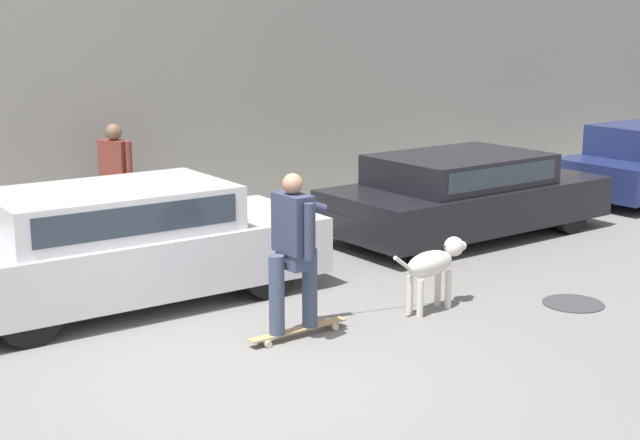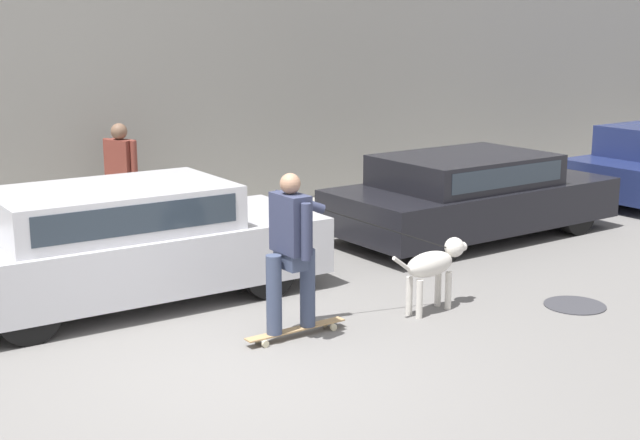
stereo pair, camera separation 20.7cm
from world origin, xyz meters
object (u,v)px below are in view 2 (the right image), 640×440
object	(u,v)px
parked_car_2	(471,195)
pedestrian_with_bag	(122,174)
parked_car_1	(126,244)
dog	(434,265)
skateboarder	(292,246)

from	to	relation	value
parked_car_2	pedestrian_with_bag	distance (m)	4.92
parked_car_1	dog	distance (m)	3.37
parked_car_2	skateboarder	bearing A→B (deg)	-155.02
parked_car_1	pedestrian_with_bag	world-z (taller)	pedestrian_with_bag
parked_car_2	pedestrian_with_bag	xyz separation A→B (m)	(-4.24, 2.48, 0.39)
parked_car_1	dog	world-z (taller)	parked_car_1
parked_car_2	dog	xyz separation A→B (m)	(-2.71, -2.20, -0.09)
pedestrian_with_bag	parked_car_2	bearing A→B (deg)	124.90
dog	skateboarder	world-z (taller)	skateboarder
parked_car_1	parked_car_2	world-z (taller)	parked_car_1
parked_car_2	skateboarder	world-z (taller)	skateboarder
parked_car_2	pedestrian_with_bag	world-z (taller)	pedestrian_with_bag
parked_car_1	pedestrian_with_bag	size ratio (longest dim) A/B	2.79
parked_car_1	parked_car_2	xyz separation A→B (m)	(5.26, -0.00, -0.05)
dog	skateboarder	distance (m)	1.76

